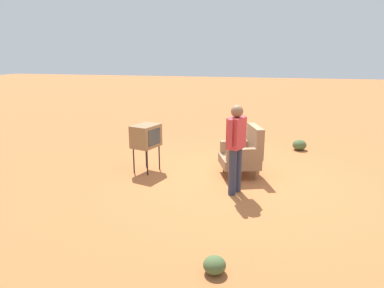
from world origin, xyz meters
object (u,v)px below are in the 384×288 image
tv_on_stand (146,136)px  person_standing (236,144)px  armchair (244,153)px  soda_can_blue (246,132)px  side_table (241,141)px  bottle_short_clear (241,133)px  flower_vase (247,130)px  soda_can_red (242,134)px

tv_on_stand → person_standing: 2.17m
armchair → soda_can_blue: (-0.98, -0.06, 0.22)m
side_table → bottle_short_clear: bottle_short_clear is taller
tv_on_stand → flower_vase: 2.28m
armchair → person_standing: (0.99, -0.07, 0.44)m
person_standing → soda_can_blue: size_ratio=13.44×
soda_can_red → person_standing: bearing=2.0°
armchair → person_standing: size_ratio=0.65×
tv_on_stand → flower_vase: tv_on_stand is taller
bottle_short_clear → flower_vase: flower_vase is taller
armchair → soda_can_blue: 1.00m
armchair → flower_vase: (-0.78, -0.03, 0.31)m
side_table → person_standing: size_ratio=0.40×
tv_on_stand → soda_can_blue: size_ratio=8.44×
tv_on_stand → soda_can_blue: 2.35m
bottle_short_clear → soda_can_red: size_ratio=1.64×
person_standing → soda_can_red: person_standing is taller
soda_can_red → flower_vase: bearing=71.3°
person_standing → flower_vase: 1.77m
flower_vase → soda_can_blue: bearing=-171.3°
side_table → soda_can_red: 0.17m
tv_on_stand → soda_can_blue: (-1.18, 2.03, -0.06)m
armchair → soda_can_blue: armchair is taller
person_standing → flower_vase: person_standing is taller
armchair → soda_can_blue: size_ratio=8.69×
person_standing → flower_vase: bearing=178.6°
bottle_short_clear → person_standing: bearing=2.4°
side_table → person_standing: 1.78m
side_table → tv_on_stand: size_ratio=0.64×
flower_vase → tv_on_stand: bearing=-64.6°
armchair → side_table: armchair is taller
armchair → side_table: (-0.74, -0.13, 0.06)m
bottle_short_clear → soda_can_blue: (-0.27, 0.08, -0.04)m
tv_on_stand → soda_can_red: size_ratio=8.44×
tv_on_stand → soda_can_blue: bearing=120.2°
tv_on_stand → bottle_short_clear: (-0.91, 1.94, -0.03)m
soda_can_blue → flower_vase: size_ratio=0.46×
flower_vase → bottle_short_clear: bearing=-60.1°
soda_can_blue → soda_can_red: (0.17, -0.07, 0.00)m
tv_on_stand → soda_can_red: tv_on_stand is taller
bottle_short_clear → flower_vase: 0.14m
soda_can_blue → person_standing: bearing=-0.3°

